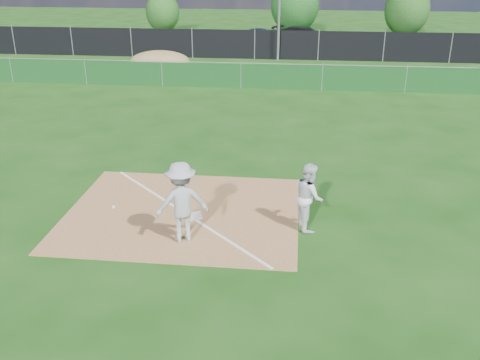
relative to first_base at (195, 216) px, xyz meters
name	(u,v)px	position (x,y,z in m)	size (l,w,h in m)	color
ground	(228,116)	(-0.36, 9.25, -0.06)	(90.00, 90.00, 0.00)	#14400D
infield_dirt	(183,212)	(-0.36, 0.25, -0.05)	(6.00, 5.00, 0.02)	olive
foul_line	(183,212)	(-0.36, 0.25, -0.03)	(0.08, 7.00, 0.01)	white
green_fence	(241,76)	(-0.36, 14.25, 0.54)	(44.00, 0.05, 1.20)	#103B16
dirt_mound	(160,61)	(-5.36, 17.75, 0.53)	(3.38, 2.60, 1.17)	olive
black_fence	(255,45)	(-0.36, 22.25, 0.84)	(46.00, 0.04, 1.80)	black
parking_lot	(260,46)	(-0.36, 27.25, -0.05)	(46.00, 9.00, 0.01)	black
first_base	(195,216)	(0.00, 0.00, 0.00)	(0.35, 0.35, 0.07)	silver
play_at_first	(181,202)	(-0.06, -1.16, 0.93)	(2.35, 1.17, 1.94)	#AEAEB0
runner	(309,196)	(2.86, -0.20, 0.79)	(0.82, 0.64, 1.68)	silver
car_left	(175,38)	(-6.35, 26.02, 0.62)	(1.57, 3.90, 1.33)	#B2B4BA
car_mid	(266,40)	(0.11, 25.80, 0.65)	(1.46, 4.20, 1.38)	#111433
car_right	(305,37)	(2.79, 27.70, 0.62)	(1.88, 4.62, 1.34)	black
tree_left	(163,12)	(-8.95, 33.13, 1.63)	(2.77, 2.77, 3.28)	#382316
tree_mid	(295,5)	(1.94, 33.20, 2.29)	(3.84, 3.84, 4.56)	#382316
tree_right	(407,10)	(10.73, 33.00, 2.07)	(3.48, 3.48, 4.13)	#382316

